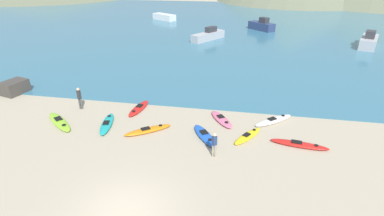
{
  "coord_description": "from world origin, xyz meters",
  "views": [
    {
      "loc": [
        4.65,
        -9.05,
        9.8
      ],
      "look_at": [
        1.18,
        9.9,
        0.5
      ],
      "focal_mm": 28.0,
      "sensor_mm": 36.0,
      "label": 1
    }
  ],
  "objects_px": {
    "kayak_on_sand_6": "(248,136)",
    "kayak_on_sand_8": "(299,144)",
    "kayak_on_sand_2": "(221,119)",
    "moored_boat_0": "(369,41)",
    "shoreline_rock": "(15,87)",
    "moored_boat_2": "(164,17)",
    "moored_boat_4": "(208,35)",
    "kayak_on_sand_1": "(107,124)",
    "kayak_on_sand_7": "(148,130)",
    "kayak_on_sand_4": "(273,120)",
    "person_near_waterline": "(79,97)",
    "person_near_foreground": "(214,143)",
    "kayak_on_sand_0": "(139,108)",
    "moored_boat_1": "(262,25)",
    "kayak_on_sand_3": "(205,135)",
    "kayak_on_sand_5": "(59,122)"
  },
  "relations": [
    {
      "from": "kayak_on_sand_1",
      "to": "person_near_waterline",
      "type": "bearing_deg",
      "value": 145.57
    },
    {
      "from": "kayak_on_sand_3",
      "to": "kayak_on_sand_6",
      "type": "distance_m",
      "value": 2.67
    },
    {
      "from": "kayak_on_sand_3",
      "to": "moored_boat_2",
      "type": "relative_size",
      "value": 0.57
    },
    {
      "from": "person_near_foreground",
      "to": "moored_boat_1",
      "type": "height_order",
      "value": "moored_boat_1"
    },
    {
      "from": "kayak_on_sand_0",
      "to": "kayak_on_sand_6",
      "type": "relative_size",
      "value": 1.14
    },
    {
      "from": "moored_boat_2",
      "to": "moored_boat_4",
      "type": "relative_size",
      "value": 0.89
    },
    {
      "from": "kayak_on_sand_2",
      "to": "kayak_on_sand_6",
      "type": "relative_size",
      "value": 1.05
    },
    {
      "from": "kayak_on_sand_2",
      "to": "kayak_on_sand_8",
      "type": "distance_m",
      "value": 5.39
    },
    {
      "from": "person_near_foreground",
      "to": "moored_boat_4",
      "type": "bearing_deg",
      "value": 98.18
    },
    {
      "from": "kayak_on_sand_0",
      "to": "kayak_on_sand_8",
      "type": "xyz_separation_m",
      "value": [
        11.07,
        -3.0,
        -0.0
      ]
    },
    {
      "from": "kayak_on_sand_6",
      "to": "moored_boat_2",
      "type": "height_order",
      "value": "moored_boat_2"
    },
    {
      "from": "moored_boat_1",
      "to": "moored_boat_0",
      "type": "bearing_deg",
      "value": -33.84
    },
    {
      "from": "kayak_on_sand_1",
      "to": "kayak_on_sand_6",
      "type": "relative_size",
      "value": 1.2
    },
    {
      "from": "kayak_on_sand_2",
      "to": "kayak_on_sand_8",
      "type": "relative_size",
      "value": 0.79
    },
    {
      "from": "kayak_on_sand_8",
      "to": "moored_boat_1",
      "type": "distance_m",
      "value": 34.82
    },
    {
      "from": "kayak_on_sand_0",
      "to": "moored_boat_0",
      "type": "bearing_deg",
      "value": 44.87
    },
    {
      "from": "kayak_on_sand_4",
      "to": "shoreline_rock",
      "type": "height_order",
      "value": "shoreline_rock"
    },
    {
      "from": "kayak_on_sand_0",
      "to": "shoreline_rock",
      "type": "distance_m",
      "value": 11.29
    },
    {
      "from": "kayak_on_sand_5",
      "to": "kayak_on_sand_7",
      "type": "relative_size",
      "value": 1.07
    },
    {
      "from": "kayak_on_sand_6",
      "to": "moored_boat_2",
      "type": "distance_m",
      "value": 44.07
    },
    {
      "from": "kayak_on_sand_2",
      "to": "moored_boat_0",
      "type": "relative_size",
      "value": 0.47
    },
    {
      "from": "kayak_on_sand_7",
      "to": "person_near_foreground",
      "type": "xyz_separation_m",
      "value": [
        4.51,
        -1.99,
        0.75
      ]
    },
    {
      "from": "kayak_on_sand_0",
      "to": "person_near_foreground",
      "type": "height_order",
      "value": "person_near_foreground"
    },
    {
      "from": "kayak_on_sand_7",
      "to": "kayak_on_sand_0",
      "type": "bearing_deg",
      "value": 119.3
    },
    {
      "from": "person_near_waterline",
      "to": "moored_boat_1",
      "type": "relative_size",
      "value": 0.39
    },
    {
      "from": "kayak_on_sand_4",
      "to": "moored_boat_2",
      "type": "bearing_deg",
      "value": 115.23
    },
    {
      "from": "kayak_on_sand_3",
      "to": "kayak_on_sand_4",
      "type": "xyz_separation_m",
      "value": [
        4.34,
        2.84,
        -0.0
      ]
    },
    {
      "from": "kayak_on_sand_5",
      "to": "person_near_foreground",
      "type": "bearing_deg",
      "value": -10.29
    },
    {
      "from": "kayak_on_sand_6",
      "to": "kayak_on_sand_3",
      "type": "bearing_deg",
      "value": -170.59
    },
    {
      "from": "kayak_on_sand_4",
      "to": "moored_boat_4",
      "type": "relative_size",
      "value": 0.51
    },
    {
      "from": "kayak_on_sand_7",
      "to": "person_near_waterline",
      "type": "relative_size",
      "value": 1.73
    },
    {
      "from": "kayak_on_sand_7",
      "to": "moored_boat_1",
      "type": "bearing_deg",
      "value": 76.98
    },
    {
      "from": "kayak_on_sand_5",
      "to": "kayak_on_sand_8",
      "type": "bearing_deg",
      "value": 0.09
    },
    {
      "from": "kayak_on_sand_4",
      "to": "kayak_on_sand_7",
      "type": "height_order",
      "value": "kayak_on_sand_4"
    },
    {
      "from": "kayak_on_sand_5",
      "to": "shoreline_rock",
      "type": "xyz_separation_m",
      "value": [
        -6.65,
        4.18,
        0.39
      ]
    },
    {
      "from": "kayak_on_sand_0",
      "to": "person_near_foreground",
      "type": "relative_size",
      "value": 1.89
    },
    {
      "from": "kayak_on_sand_6",
      "to": "kayak_on_sand_8",
      "type": "distance_m",
      "value": 3.06
    },
    {
      "from": "kayak_on_sand_1",
      "to": "kayak_on_sand_6",
      "type": "height_order",
      "value": "kayak_on_sand_1"
    },
    {
      "from": "person_near_foreground",
      "to": "kayak_on_sand_1",
      "type": "bearing_deg",
      "value": 163.04
    },
    {
      "from": "kayak_on_sand_8",
      "to": "shoreline_rock",
      "type": "relative_size",
      "value": 1.77
    },
    {
      "from": "kayak_on_sand_7",
      "to": "kayak_on_sand_8",
      "type": "xyz_separation_m",
      "value": [
        9.39,
        -0.01,
        -0.0
      ]
    },
    {
      "from": "person_near_waterline",
      "to": "kayak_on_sand_2",
      "type": "bearing_deg",
      "value": -0.11
    },
    {
      "from": "moored_boat_0",
      "to": "shoreline_rock",
      "type": "height_order",
      "value": "moored_boat_0"
    },
    {
      "from": "person_near_foreground",
      "to": "shoreline_rock",
      "type": "bearing_deg",
      "value": 160.6
    },
    {
      "from": "kayak_on_sand_8",
      "to": "moored_boat_2",
      "type": "height_order",
      "value": "moored_boat_2"
    },
    {
      "from": "kayak_on_sand_1",
      "to": "kayak_on_sand_7",
      "type": "height_order",
      "value": "kayak_on_sand_1"
    },
    {
      "from": "kayak_on_sand_1",
      "to": "person_near_foreground",
      "type": "xyz_separation_m",
      "value": [
        7.47,
        -2.28,
        0.74
      ]
    },
    {
      "from": "kayak_on_sand_2",
      "to": "kayak_on_sand_3",
      "type": "xyz_separation_m",
      "value": [
        -0.82,
        -2.38,
        0.01
      ]
    },
    {
      "from": "kayak_on_sand_4",
      "to": "kayak_on_sand_5",
      "type": "bearing_deg",
      "value": -168.83
    },
    {
      "from": "person_near_waterline",
      "to": "kayak_on_sand_6",
      "type": "bearing_deg",
      "value": -9.06
    }
  ]
}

